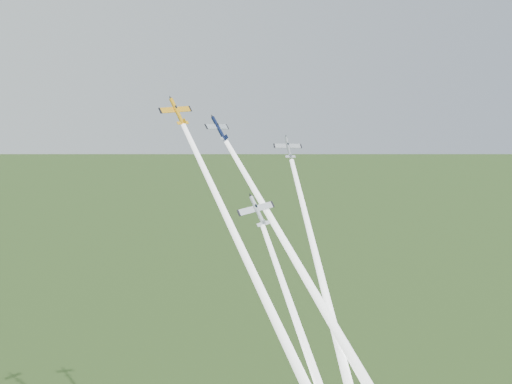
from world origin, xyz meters
name	(u,v)px	position (x,y,z in m)	size (l,w,h in m)	color
plane_yellow	(177,111)	(-12.98, 2.87, 107.96)	(7.72, 7.66, 1.21)	#F7A615
smoke_trail_yellow	(267,303)	(-6.46, -21.69, 74.84)	(2.19, 2.19, 77.08)	white
plane_navy	(219,128)	(-4.70, 1.18, 104.44)	(7.03, 6.97, 1.10)	#0D173B
smoke_trail_navy	(306,278)	(4.17, -18.07, 76.81)	(2.19, 2.19, 63.25)	white
plane_silver_right	(288,147)	(12.59, 2.12, 99.59)	(6.57, 6.51, 1.03)	#A3A9B1
smoke_trail_silver_right	(331,313)	(8.43, -20.44, 69.70)	(2.19, 2.19, 68.97)	white
plane_silver_low	(257,211)	(-2.52, -11.08, 89.34)	(7.98, 7.91, 1.25)	silver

